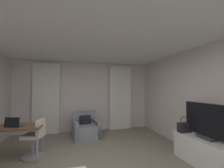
{
  "coord_description": "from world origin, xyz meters",
  "views": [
    {
      "loc": [
        -0.38,
        -2.65,
        1.58
      ],
      "look_at": [
        0.6,
        1.23,
        1.72
      ],
      "focal_mm": 23.21,
      "sensor_mm": 36.0,
      "label": 1
    }
  ],
  "objects_px": {
    "laptop": "(14,125)",
    "desk_chair": "(35,140)",
    "armchair": "(86,129)",
    "tv_console": "(205,153)",
    "handbag_primary": "(184,127)",
    "tv_flatscreen": "(206,122)",
    "desk": "(12,129)"
  },
  "relations": [
    {
      "from": "tv_console",
      "to": "handbag_primary",
      "type": "xyz_separation_m",
      "value": [
        -0.1,
        0.46,
        0.41
      ]
    },
    {
      "from": "armchair",
      "to": "handbag_primary",
      "type": "xyz_separation_m",
      "value": [
        2.13,
        -1.99,
        0.43
      ]
    },
    {
      "from": "laptop",
      "to": "tv_flatscreen",
      "type": "relative_size",
      "value": 0.35
    },
    {
      "from": "desk",
      "to": "tv_flatscreen",
      "type": "xyz_separation_m",
      "value": [
        3.94,
        -1.32,
        0.23
      ]
    },
    {
      "from": "laptop",
      "to": "desk_chair",
      "type": "bearing_deg",
      "value": 12.0
    },
    {
      "from": "handbag_primary",
      "to": "laptop",
      "type": "bearing_deg",
      "value": 168.61
    },
    {
      "from": "armchair",
      "to": "desk",
      "type": "distance_m",
      "value": 2.11
    },
    {
      "from": "laptop",
      "to": "handbag_primary",
      "type": "xyz_separation_m",
      "value": [
        3.78,
        -0.76,
        -0.1
      ]
    },
    {
      "from": "armchair",
      "to": "handbag_primary",
      "type": "height_order",
      "value": "handbag_primary"
    },
    {
      "from": "armchair",
      "to": "tv_console",
      "type": "bearing_deg",
      "value": -47.68
    },
    {
      "from": "handbag_primary",
      "to": "desk",
      "type": "bearing_deg",
      "value": 167.89
    },
    {
      "from": "desk",
      "to": "armchair",
      "type": "bearing_deg",
      "value": 34.4
    },
    {
      "from": "armchair",
      "to": "desk_chair",
      "type": "relative_size",
      "value": 1.07
    },
    {
      "from": "laptop",
      "to": "tv_console",
      "type": "bearing_deg",
      "value": -17.43
    },
    {
      "from": "desk_chair",
      "to": "tv_flatscreen",
      "type": "bearing_deg",
      "value": -21.15
    },
    {
      "from": "desk_chair",
      "to": "desk",
      "type": "bearing_deg",
      "value": -177.0
    },
    {
      "from": "desk_chair",
      "to": "tv_flatscreen",
      "type": "xyz_separation_m",
      "value": [
        3.48,
        -1.35,
        0.52
      ]
    },
    {
      "from": "armchair",
      "to": "handbag_primary",
      "type": "distance_m",
      "value": 2.95
    },
    {
      "from": "desk",
      "to": "laptop",
      "type": "xyz_separation_m",
      "value": [
        0.05,
        -0.06,
        0.11
      ]
    },
    {
      "from": "desk",
      "to": "desk_chair",
      "type": "xyz_separation_m",
      "value": [
        0.46,
        0.02,
        -0.29
      ]
    },
    {
      "from": "desk",
      "to": "desk_chair",
      "type": "bearing_deg",
      "value": 3.0
    },
    {
      "from": "tv_console",
      "to": "laptop",
      "type": "bearing_deg",
      "value": 162.57
    },
    {
      "from": "desk",
      "to": "handbag_primary",
      "type": "relative_size",
      "value": 3.4
    },
    {
      "from": "armchair",
      "to": "handbag_primary",
      "type": "bearing_deg",
      "value": -43.11
    },
    {
      "from": "tv_flatscreen",
      "to": "handbag_primary",
      "type": "bearing_deg",
      "value": 101.66
    },
    {
      "from": "tv_flatscreen",
      "to": "desk",
      "type": "bearing_deg",
      "value": 161.43
    },
    {
      "from": "laptop",
      "to": "tv_console",
      "type": "relative_size",
      "value": 0.28
    },
    {
      "from": "armchair",
      "to": "tv_flatscreen",
      "type": "bearing_deg",
      "value": -48.16
    },
    {
      "from": "armchair",
      "to": "tv_console",
      "type": "xyz_separation_m",
      "value": [
        2.23,
        -2.45,
        0.02
      ]
    },
    {
      "from": "desk",
      "to": "tv_flatscreen",
      "type": "distance_m",
      "value": 4.16
    },
    {
      "from": "desk_chair",
      "to": "handbag_primary",
      "type": "xyz_separation_m",
      "value": [
        3.38,
        -0.85,
        0.3
      ]
    },
    {
      "from": "desk_chair",
      "to": "handbag_primary",
      "type": "height_order",
      "value": "handbag_primary"
    }
  ]
}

